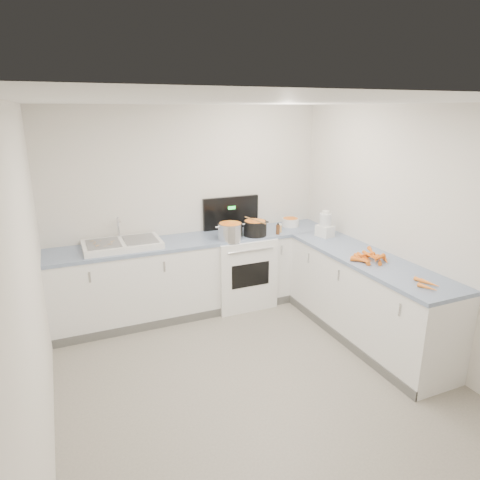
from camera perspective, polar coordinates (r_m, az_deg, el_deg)
name	(u,v)px	position (r m, az deg, el deg)	size (l,w,h in m)	color
floor	(257,383)	(4.21, 2.32, -18.47)	(3.50, 4.00, 0.00)	gray
ceiling	(261,102)	(3.43, 2.84, 17.94)	(3.50, 4.00, 0.00)	silver
wall_back	(190,208)	(5.43, -6.71, 4.20)	(3.50, 2.50, 0.00)	silver
wall_front	(458,394)	(2.21, 27.08, -17.81)	(3.50, 2.50, 0.00)	silver
wall_left	(32,289)	(3.31, -26.00, -5.92)	(4.00, 2.50, 0.00)	silver
wall_right	(416,234)	(4.64, 22.39, 0.80)	(4.00, 2.50, 0.00)	silver
counter_back	(199,274)	(5.39, -5.49, -4.56)	(3.50, 0.62, 0.94)	white
counter_right	(366,298)	(4.91, 16.39, -7.44)	(0.62, 2.20, 0.94)	white
stove	(240,268)	(5.55, -0.03, -3.77)	(0.76, 0.65, 1.36)	white
sink	(122,244)	(5.04, -15.43, -0.54)	(0.86, 0.52, 0.31)	white
steel_pot	(230,232)	(5.15, -1.29, 1.07)	(0.30, 0.30, 0.22)	silver
black_pot	(255,229)	(5.31, 2.02, 1.48)	(0.29, 0.29, 0.20)	black
wooden_spoon	(255,220)	(5.28, 2.03, 2.66)	(0.02, 0.02, 0.42)	#AD7A47
mixing_bowl	(290,222)	(5.79, 6.73, 2.38)	(0.23, 0.23, 0.11)	white
extract_bottle	(278,230)	(5.38, 5.08, 1.40)	(0.05, 0.05, 0.12)	#593319
spice_jar	(280,229)	(5.49, 5.32, 1.54)	(0.05, 0.05, 0.09)	#E5B266
food_processor	(325,225)	(5.35, 11.30, 1.91)	(0.20, 0.22, 0.32)	white
carrot_pile	(369,258)	(4.62, 16.87, -2.25)	(0.40, 0.38, 0.09)	orange
peeled_carrots	(427,284)	(4.16, 23.63, -5.38)	(0.17, 0.30, 0.04)	orange
peelings	(102,243)	(5.01, -17.91, -0.38)	(0.26, 0.27, 0.01)	tan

